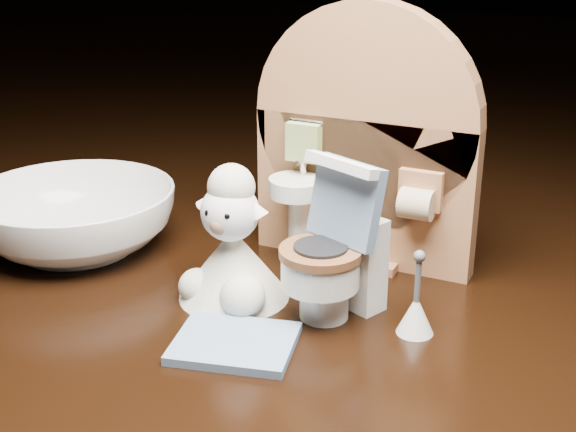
% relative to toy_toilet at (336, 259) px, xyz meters
% --- Properties ---
extents(backdrop_panel, '(0.13, 0.05, 0.15)m').
position_rel_toy_toilet_xyz_m(backdrop_panel, '(-0.01, 0.07, 0.04)').
color(backdrop_panel, '#A66C43').
rests_on(backdrop_panel, ground).
extents(toy_toilet, '(0.05, 0.06, 0.08)m').
position_rel_toy_toilet_xyz_m(toy_toilet, '(0.00, 0.00, 0.00)').
color(toy_toilet, white).
rests_on(toy_toilet, ground).
extents(bath_mat, '(0.07, 0.06, 0.00)m').
position_rel_toy_toilet_xyz_m(bath_mat, '(-0.03, -0.05, -0.03)').
color(bath_mat, slate).
rests_on(bath_mat, ground).
extents(toilet_brush, '(0.02, 0.02, 0.04)m').
position_rel_toy_toilet_xyz_m(toilet_brush, '(0.04, -0.00, -0.02)').
color(toilet_brush, white).
rests_on(toilet_brush, ground).
extents(plush_lamb, '(0.06, 0.06, 0.08)m').
position_rel_toy_toilet_xyz_m(plush_lamb, '(-0.06, -0.01, -0.00)').
color(plush_lamb, beige).
rests_on(plush_lamb, ground).
extents(ceramic_bowl, '(0.14, 0.14, 0.04)m').
position_rel_toy_toilet_xyz_m(ceramic_bowl, '(-0.17, 0.01, -0.01)').
color(ceramic_bowl, white).
rests_on(ceramic_bowl, ground).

